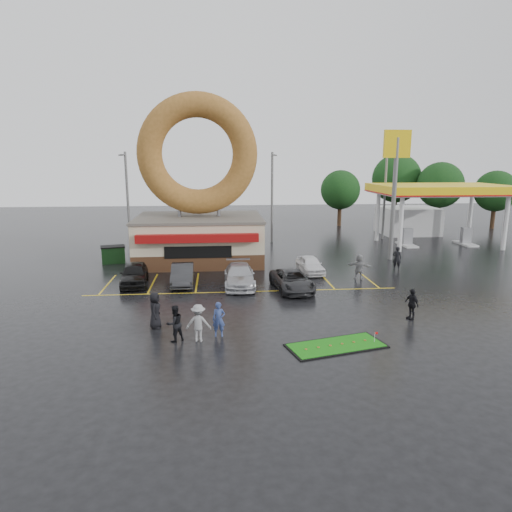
{
  "coord_description": "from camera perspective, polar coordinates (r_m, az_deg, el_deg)",
  "views": [
    {
      "loc": [
        -1.6,
        -24.55,
        8.26
      ],
      "look_at": [
        0.9,
        3.96,
        2.2
      ],
      "focal_mm": 32.0,
      "sensor_mm": 36.0,
      "label": 1
    }
  ],
  "objects": [
    {
      "name": "car_white",
      "position": [
        34.0,
        6.79,
        -1.08
      ],
      "size": [
        1.79,
        3.86,
        1.28
      ],
      "primitive_type": "imported",
      "rotation": [
        0.0,
        0.0,
        0.08
      ],
      "color": "white",
      "rests_on": "ground"
    },
    {
      "name": "person_blue",
      "position": [
        21.89,
        -4.67,
        -7.9
      ],
      "size": [
        0.62,
        0.42,
        1.67
      ],
      "primitive_type": "imported",
      "rotation": [
        0.0,
        0.0,
        -0.03
      ],
      "color": "navy",
      "rests_on": "ground"
    },
    {
      "name": "gas_station",
      "position": [
        50.56,
        20.43,
        6.04
      ],
      "size": [
        12.3,
        13.65,
        5.9
      ],
      "color": "silver",
      "rests_on": "ground"
    },
    {
      "name": "car_silver",
      "position": [
        30.36,
        -2.09,
        -2.45
      ],
      "size": [
        2.06,
        4.91,
        1.42
      ],
      "primitive_type": "imported",
      "rotation": [
        0.0,
        0.0,
        -0.02
      ],
      "color": "#B0B1B6",
      "rests_on": "ground"
    },
    {
      "name": "person_bystander",
      "position": [
        23.38,
        -12.51,
        -6.64
      ],
      "size": [
        0.64,
        0.93,
        1.83
      ],
      "primitive_type": "imported",
      "rotation": [
        0.0,
        0.0,
        1.5
      ],
      "color": "black",
      "rests_on": "ground"
    },
    {
      "name": "person_hoodie",
      "position": [
        21.37,
        -7.2,
        -8.31
      ],
      "size": [
        1.21,
        0.77,
        1.78
      ],
      "primitive_type": "imported",
      "rotation": [
        0.0,
        0.0,
        3.05
      ],
      "color": "gray",
      "rests_on": "ground"
    },
    {
      "name": "tree_far_a",
      "position": [
        61.21,
        22.04,
        8.22
      ],
      "size": [
        5.6,
        5.6,
        8.0
      ],
      "color": "#332114",
      "rests_on": "ground"
    },
    {
      "name": "person_cameraman",
      "position": [
        25.45,
        18.88,
        -5.7
      ],
      "size": [
        0.67,
        1.04,
        1.65
      ],
      "primitive_type": "imported",
      "rotation": [
        0.0,
        0.0,
        -1.26
      ],
      "color": "black",
      "rests_on": "ground"
    },
    {
      "name": "person_walker_far",
      "position": [
        36.31,
        17.21,
        -0.27
      ],
      "size": [
        0.77,
        0.63,
        1.81
      ],
      "primitive_type": "imported",
      "rotation": [
        0.0,
        0.0,
        2.79
      ],
      "color": "black",
      "rests_on": "ground"
    },
    {
      "name": "car_black",
      "position": [
        31.7,
        -14.98,
        -2.17
      ],
      "size": [
        2.25,
        4.56,
        1.5
      ],
      "primitive_type": "imported",
      "rotation": [
        0.0,
        0.0,
        0.11
      ],
      "color": "black",
      "rests_on": "ground"
    },
    {
      "name": "tree_far_c",
      "position": [
        63.17,
        17.16,
        9.24
      ],
      "size": [
        6.3,
        6.3,
        9.0
      ],
      "color": "#332114",
      "rests_on": "ground"
    },
    {
      "name": "tree_far_d",
      "position": [
        58.78,
        10.5,
        8.12
      ],
      "size": [
        4.9,
        4.9,
        7.0
      ],
      "color": "#332114",
      "rests_on": "ground"
    },
    {
      "name": "streetlight_right",
      "position": [
        49.81,
        15.84,
        7.5
      ],
      "size": [
        0.4,
        2.21,
        9.0
      ],
      "color": "slate",
      "rests_on": "ground"
    },
    {
      "name": "car_grey",
      "position": [
        29.45,
        4.52,
        -3.06
      ],
      "size": [
        2.64,
        4.86,
        1.29
      ],
      "primitive_type": "imported",
      "rotation": [
        0.0,
        0.0,
        0.11
      ],
      "color": "#2A2A2D",
      "rests_on": "ground"
    },
    {
      "name": "tree_far_b",
      "position": [
        62.48,
        27.77,
        7.18
      ],
      "size": [
        4.9,
        4.9,
        7.0
      ],
      "color": "#332114",
      "rests_on": "ground"
    },
    {
      "name": "donut_shop",
      "position": [
        37.74,
        -7.15,
        6.09
      ],
      "size": [
        10.2,
        8.7,
        13.5
      ],
      "color": "#472B19",
      "rests_on": "ground"
    },
    {
      "name": "person_blackjkt",
      "position": [
        21.57,
        -10.13,
        -8.3
      ],
      "size": [
        1.06,
        1.01,
        1.72
      ],
      "primitive_type": "imported",
      "rotation": [
        0.0,
        0.0,
        3.73
      ],
      "color": "black",
      "rests_on": "ground"
    },
    {
      "name": "dumpster",
      "position": [
        38.97,
        -17.42,
        0.14
      ],
      "size": [
        2.04,
        1.61,
        1.3
      ],
      "primitive_type": "cube",
      "rotation": [
        0.0,
        0.0,
        0.25
      ],
      "color": "#173D19",
      "rests_on": "ground"
    },
    {
      "name": "shell_sign",
      "position": [
        39.37,
        17.04,
        10.16
      ],
      "size": [
        2.2,
        0.36,
        10.6
      ],
      "color": "slate",
      "rests_on": "ground"
    },
    {
      "name": "streetlight_mid",
      "position": [
        45.94,
        2.03,
        7.61
      ],
      "size": [
        0.4,
        2.21,
        9.0
      ],
      "color": "slate",
      "rests_on": "ground"
    },
    {
      "name": "car_dgrey",
      "position": [
        31.09,
        -9.17,
        -2.3
      ],
      "size": [
        1.57,
        4.2,
        1.37
      ],
      "primitive_type": "imported",
      "rotation": [
        0.0,
        0.0,
        0.03
      ],
      "color": "#28282A",
      "rests_on": "ground"
    },
    {
      "name": "ground",
      "position": [
        25.95,
        -1.22,
        -6.61
      ],
      "size": [
        120.0,
        120.0,
        0.0
      ],
      "primitive_type": "plane",
      "color": "black",
      "rests_on": "ground"
    },
    {
      "name": "person_walker_near",
      "position": [
        32.76,
        12.77,
        -1.33
      ],
      "size": [
        1.72,
        1.23,
        1.8
      ],
      "primitive_type": "imported",
      "rotation": [
        0.0,
        0.0,
        2.67
      ],
      "color": "gray",
      "rests_on": "ground"
    },
    {
      "name": "streetlight_left",
      "position": [
        45.38,
        -15.78,
        7.12
      ],
      "size": [
        0.4,
        2.21,
        9.0
      ],
      "color": "slate",
      "rests_on": "ground"
    },
    {
      "name": "putting_green",
      "position": [
        21.28,
        10.0,
        -10.97
      ],
      "size": [
        4.77,
        2.97,
        0.55
      ],
      "color": "black",
      "rests_on": "ground"
    }
  ]
}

